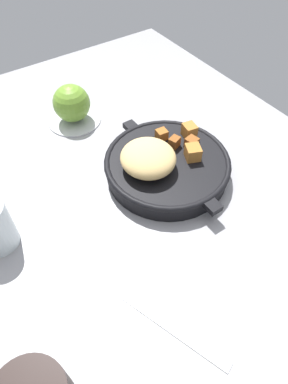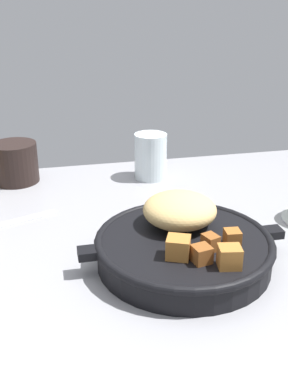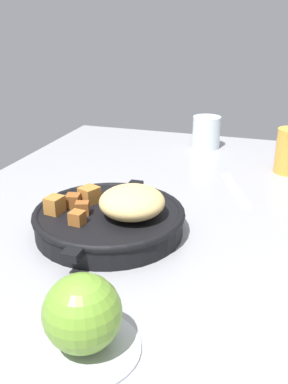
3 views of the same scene
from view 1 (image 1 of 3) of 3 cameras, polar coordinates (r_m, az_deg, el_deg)
ground_plane at (r=63.95cm, az=3.41°, el=-1.74°), size 119.52×77.86×2.40cm
cast_iron_skillet at (r=64.96cm, az=3.53°, el=4.77°), size 28.78×24.45×8.49cm
saucer_plate at (r=81.16cm, az=-11.71°, el=12.01°), size 12.09×12.09×0.60cm
red_apple at (r=78.59cm, az=-12.23°, el=14.56°), size 8.29×8.29×8.29cm
butter_knife at (r=51.28cm, az=5.10°, el=-22.17°), size 17.01×7.66×0.36cm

